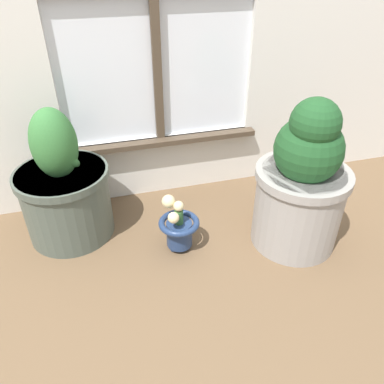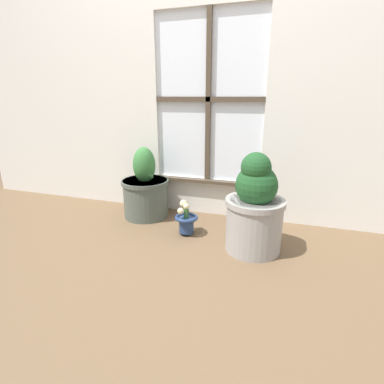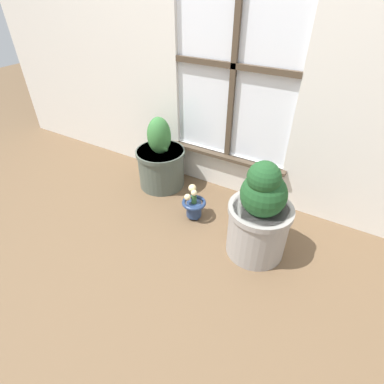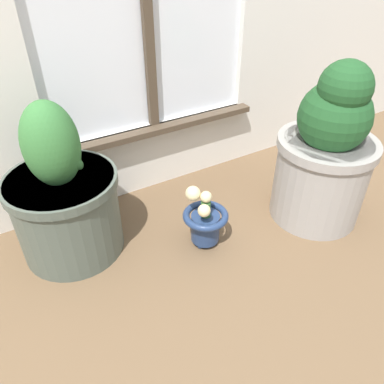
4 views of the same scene
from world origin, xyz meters
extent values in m
plane|color=brown|center=(0.00, 0.00, 0.00)|extent=(10.00, 10.00, 0.00)
cube|color=silver|center=(-1.31, 0.69, 1.25)|extent=(1.78, 0.05, 2.50)
cube|color=silver|center=(0.00, 0.69, 0.15)|extent=(0.83, 0.05, 0.29)
cube|color=white|center=(0.00, 0.70, 0.90)|extent=(0.83, 0.02, 1.22)
cube|color=#4C3D2D|center=(0.00, 0.67, 0.90)|extent=(0.04, 0.02, 1.22)
cube|color=#4C3D2D|center=(0.00, 0.67, 0.90)|extent=(0.83, 0.02, 0.04)
cube|color=#4C3D2D|center=(0.00, 0.64, 0.28)|extent=(0.89, 0.06, 0.02)
cylinder|color=#4C564C|center=(-0.44, 0.45, 0.15)|extent=(0.35, 0.35, 0.30)
cylinder|color=#4C564C|center=(-0.44, 0.45, 0.29)|extent=(0.37, 0.37, 0.03)
cylinder|color=#38281E|center=(-0.44, 0.45, 0.30)|extent=(0.32, 0.32, 0.01)
ellipsoid|color=#387538|center=(-0.44, 0.45, 0.42)|extent=(0.17, 0.17, 0.28)
ellipsoid|color=#387538|center=(-0.39, 0.41, 0.37)|extent=(0.10, 0.10, 0.11)
cylinder|color=#9E9993|center=(0.44, 0.16, 0.17)|extent=(0.34, 0.34, 0.33)
cylinder|color=#9E9993|center=(0.44, 0.16, 0.32)|extent=(0.36, 0.36, 0.03)
cylinder|color=#38281E|center=(0.44, 0.16, 0.33)|extent=(0.31, 0.31, 0.01)
sphere|color=#1E4C23|center=(0.44, 0.16, 0.42)|extent=(0.25, 0.25, 0.25)
sphere|color=#1E4C23|center=(0.43, 0.14, 0.53)|extent=(0.18, 0.18, 0.18)
ellipsoid|color=#1E4C23|center=(0.50, 0.11, 0.41)|extent=(0.13, 0.16, 0.18)
sphere|color=navy|center=(-0.02, 0.27, 0.01)|extent=(0.02, 0.02, 0.02)
sphere|color=navy|center=(-0.06, 0.21, 0.01)|extent=(0.02, 0.02, 0.02)
sphere|color=navy|center=(0.01, 0.21, 0.01)|extent=(0.02, 0.02, 0.02)
cylinder|color=navy|center=(-0.02, 0.23, 0.07)|extent=(0.10, 0.10, 0.11)
torus|color=navy|center=(-0.02, 0.23, 0.13)|extent=(0.16, 0.16, 0.02)
cylinder|color=#386633|center=(-0.02, 0.23, 0.15)|extent=(0.03, 0.03, 0.06)
sphere|color=beige|center=(-0.02, 0.23, 0.21)|extent=(0.04, 0.04, 0.04)
sphere|color=beige|center=(-0.06, 0.27, 0.21)|extent=(0.05, 0.05, 0.05)
sphere|color=beige|center=(-0.05, 0.20, 0.18)|extent=(0.04, 0.04, 0.04)
camera|label=1|loc=(-0.28, -0.88, 1.05)|focal=35.00mm
camera|label=2|loc=(0.60, -1.57, 0.92)|focal=28.00mm
camera|label=3|loc=(0.75, -1.12, 1.36)|focal=28.00mm
camera|label=4|loc=(-0.58, -0.62, 0.96)|focal=35.00mm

